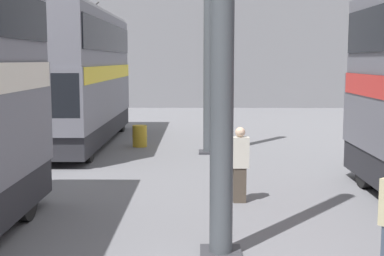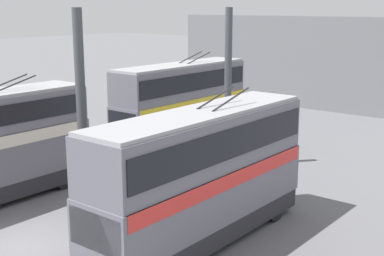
{
  "view_description": "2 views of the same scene",
  "coord_description": "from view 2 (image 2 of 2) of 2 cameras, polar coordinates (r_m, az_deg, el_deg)",
  "views": [
    {
      "loc": [
        -5.71,
        0.4,
        3.35
      ],
      "look_at": [
        10.24,
        0.57,
        1.32
      ],
      "focal_mm": 50.0,
      "sensor_mm": 36.0,
      "label": 1
    },
    {
      "loc": [
        -10.45,
        -16.66,
        8.81
      ],
      "look_at": [
        8.88,
        -1.11,
        3.16
      ],
      "focal_mm": 50.0,
      "sensor_mm": 36.0,
      "label": 2
    }
  ],
  "objects": [
    {
      "name": "person_aisle_midway",
      "position": [
        24.74,
        -4.18,
        -5.7
      ],
      "size": [
        0.25,
        0.43,
        1.8
      ],
      "rotation": [
        0.0,
        0.0,
        3.17
      ],
      "color": "#473D33",
      "rests_on": "ground_plane"
    },
    {
      "name": "support_column_near",
      "position": [
        21.99,
        -11.66,
        0.65
      ],
      "size": [
        0.71,
        0.71,
        8.78
      ],
      "color": "#42474C",
      "rests_on": "ground_plane"
    },
    {
      "name": "bus_left_near",
      "position": [
        19.81,
        1.04,
        -4.5
      ],
      "size": [
        10.46,
        2.54,
        5.74
      ],
      "color": "black",
      "rests_on": "ground_plane"
    },
    {
      "name": "bus_right_far",
      "position": [
        34.36,
        -1.1,
        3.08
      ],
      "size": [
        10.63,
        2.54,
        5.89
      ],
      "color": "black",
      "rests_on": "ground_plane"
    },
    {
      "name": "oil_drum",
      "position": [
        32.91,
        1.41,
        -1.94
      ],
      "size": [
        0.59,
        0.59,
        0.83
      ],
      "color": "#B28E23",
      "rests_on": "ground_plane"
    },
    {
      "name": "ground_plane",
      "position": [
        21.55,
        -17.75,
        -11.95
      ],
      "size": [
        240.0,
        240.0,
        0.0
      ],
      "primitive_type": "plane",
      "color": "slate"
    },
    {
      "name": "support_column_far",
      "position": [
        29.44,
        3.84,
        3.93
      ],
      "size": [
        0.71,
        0.71,
        8.78
      ],
      "color": "#42474C",
      "rests_on": "ground_plane"
    },
    {
      "name": "person_by_left_row",
      "position": [
        20.46,
        -8.73,
        -9.87
      ],
      "size": [
        0.48,
        0.45,
        1.81
      ],
      "rotation": [
        0.0,
        0.0,
        5.41
      ],
      "color": "#384251",
      "rests_on": "ground_plane"
    },
    {
      "name": "depot_back_wall",
      "position": [
        46.06,
        17.51,
        6.26
      ],
      "size": [
        0.5,
        36.0,
        8.01
      ],
      "color": "slate",
      "rests_on": "ground_plane"
    }
  ]
}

